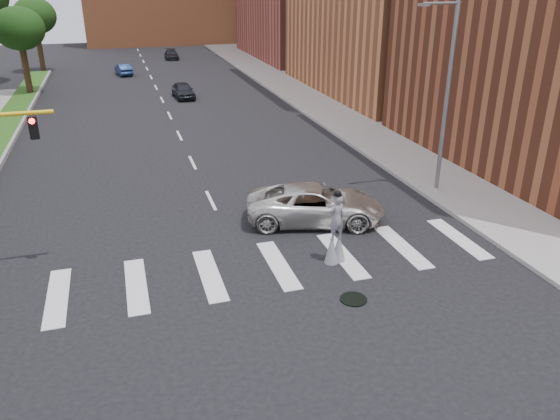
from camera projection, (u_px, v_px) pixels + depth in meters
name	position (u px, v px, depth m)	size (l,w,h in m)	color
ground_plane	(251.00, 283.00, 19.06)	(160.00, 160.00, 0.00)	black
median_curb	(10.00, 147.00, 33.83)	(0.20, 60.00, 0.28)	gray
sidewalk_right	(326.00, 107.00, 44.32)	(5.00, 90.00, 0.18)	gray
manhole	(353.00, 299.00, 18.09)	(0.90, 0.90, 0.04)	black
streetlight	(446.00, 93.00, 25.29)	(2.05, 0.20, 9.00)	slate
stilt_performer	(336.00, 234.00, 20.07)	(0.83, 0.58, 2.88)	#312213
suv_crossing	(315.00, 204.00, 23.54)	(2.72, 5.90, 1.64)	beige
car_near	(183.00, 90.00, 47.65)	(1.58, 3.92, 1.34)	black
car_mid	(124.00, 69.00, 58.74)	(1.27, 3.65, 1.20)	navy
car_far	(172.00, 55.00, 69.99)	(1.63, 4.01, 1.16)	black
tree_6	(19.00, 29.00, 46.89)	(4.32, 4.32, 7.56)	#312213
tree_7	(34.00, 17.00, 58.50)	(4.53, 4.53, 7.85)	#312213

